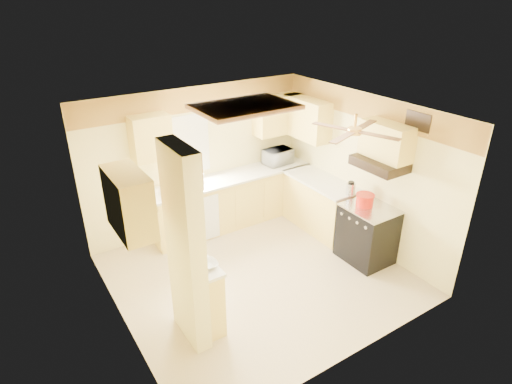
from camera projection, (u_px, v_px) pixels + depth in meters
floor at (258, 275)px, 6.46m from camera, size 4.00×4.00×0.00m
ceiling at (259, 113)px, 5.38m from camera, size 4.00×4.00×0.00m
wall_back at (198, 160)px, 7.36m from camera, size 4.00×0.00×4.00m
wall_front at (358, 270)px, 4.48m from camera, size 4.00×0.00×4.00m
wall_left at (114, 244)px, 4.94m from camera, size 0.00×3.80×3.80m
wall_right at (362, 171)px, 6.90m from camera, size 0.00×3.80×3.80m
wallpaper_border at (195, 99)px, 6.88m from camera, size 4.00×0.02×0.40m
partition_column at (186, 249)px, 4.84m from camera, size 0.20×0.70×2.50m
partition_ledge at (206, 298)px, 5.30m from camera, size 0.25×0.55×0.90m
ledge_top at (204, 267)px, 5.09m from camera, size 0.28×0.58×0.04m
lower_cabinets_back at (233, 200)px, 7.72m from camera, size 3.00×0.60×0.90m
lower_cabinets_right at (320, 205)px, 7.55m from camera, size 0.60×1.40×0.90m
countertop_back at (233, 177)px, 7.51m from camera, size 3.04×0.64×0.04m
countertop_right at (321, 181)px, 7.34m from camera, size 0.64×1.44×0.04m
dishwasher_panel at (203, 220)px, 7.13m from camera, size 0.58×0.02×0.80m
window at (184, 146)px, 7.09m from camera, size 0.92×0.02×1.02m
upper_cab_back_left at (151, 138)px, 6.55m from camera, size 0.60×0.35×0.70m
upper_cab_back_right at (278, 115)px, 7.72m from camera, size 0.90×0.35×0.70m
upper_cab_right at (306, 118)px, 7.50m from camera, size 0.35×1.00×0.70m
upper_cab_left_wall at (129, 203)px, 4.57m from camera, size 0.35×0.75×0.70m
upper_cab_over_stove at (386, 141)px, 6.09m from camera, size 0.35×0.76×0.52m
stove at (367, 234)px, 6.66m from camera, size 0.68×0.77×0.92m
range_hood at (379, 164)px, 6.20m from camera, size 0.50×0.76×0.14m
poster_menu at (191, 200)px, 4.64m from camera, size 0.02×0.42×0.57m
poster_nashville at (195, 250)px, 4.92m from camera, size 0.02×0.42×0.57m
ceiling_light_panel at (245, 107)px, 5.82m from camera, size 1.35×0.95×0.06m
ceiling_fan at (354, 130)px, 5.43m from camera, size 1.15×1.15×0.26m
vent_grate at (418, 121)px, 5.75m from camera, size 0.02×0.40×0.25m
microwave at (278, 156)px, 7.96m from camera, size 0.53×0.38×0.28m
bowl at (208, 265)px, 5.05m from camera, size 0.24×0.24×0.06m
dutch_oven at (365, 200)px, 6.50m from camera, size 0.28×0.28×0.19m
kettle at (351, 189)px, 6.78m from camera, size 0.14×0.14×0.22m
dish_rack at (173, 186)px, 6.95m from camera, size 0.36×0.28×0.20m
utensil_crock at (200, 178)px, 7.22m from camera, size 0.12×0.12×0.23m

